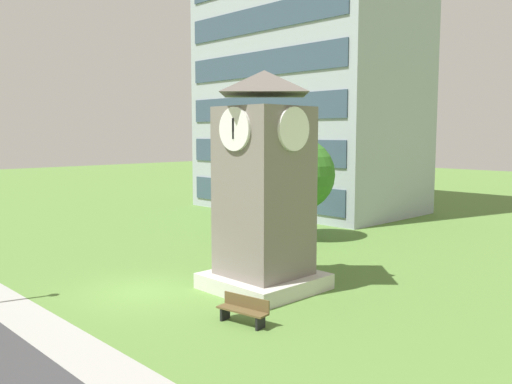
# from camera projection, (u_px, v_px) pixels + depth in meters

# --- Properties ---
(ground_plane) EXTENTS (160.00, 160.00, 0.00)m
(ground_plane) POSITION_uv_depth(u_px,v_px,m) (143.00, 291.00, 20.65)
(ground_plane) COLOR #567F38
(kerb_strip) EXTENTS (120.00, 1.60, 0.01)m
(kerb_strip) POSITION_uv_depth(u_px,v_px,m) (28.00, 318.00, 17.62)
(kerb_strip) COLOR #9E9E99
(kerb_strip) RESTS_ON ground
(office_building) EXTENTS (16.90, 10.47, 28.80)m
(office_building) POSITION_uv_depth(u_px,v_px,m) (308.00, 28.00, 42.01)
(office_building) COLOR #9EA8B2
(office_building) RESTS_ON ground
(clock_tower) EXTENTS (3.94, 3.94, 8.48)m
(clock_tower) POSITION_uv_depth(u_px,v_px,m) (264.00, 195.00, 20.65)
(clock_tower) COLOR slate
(clock_tower) RESTS_ON ground
(park_bench) EXTENTS (1.86, 0.77, 0.88)m
(park_bench) POSITION_uv_depth(u_px,v_px,m) (244.00, 310.00, 17.09)
(park_bench) COLOR brown
(park_bench) RESTS_ON ground
(tree_near_tower) EXTENTS (4.24, 4.24, 5.89)m
(tree_near_tower) POSITION_uv_depth(u_px,v_px,m) (298.00, 174.00, 30.71)
(tree_near_tower) COLOR #513823
(tree_near_tower) RESTS_ON ground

